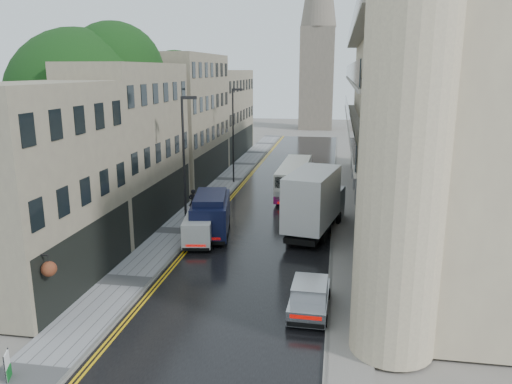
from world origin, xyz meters
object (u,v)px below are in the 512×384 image
(tree_far, at_px, (155,119))
(lamp_post_far, at_px, (233,136))
(silver_hatchback, at_px, (289,309))
(white_van, at_px, (184,236))
(navy_van, at_px, (192,222))
(tree_near, at_px, (82,126))
(pedestrian, at_px, (193,202))
(estate_sign, at_px, (7,366))
(lamp_post_near, at_px, (184,167))
(white_lorry, at_px, (290,207))
(cream_bus, at_px, (278,185))

(tree_far, xyz_separation_m, lamp_post_far, (7.08, 1.53, -1.70))
(silver_hatchback, bearing_deg, tree_far, 122.41)
(white_van, bearing_deg, navy_van, 73.13)
(tree_near, xyz_separation_m, tree_far, (0.30, 13.00, -0.72))
(tree_far, bearing_deg, navy_van, -63.04)
(pedestrian, relative_size, lamp_post_far, 0.22)
(pedestrian, xyz_separation_m, estate_sign, (-0.64, -20.93, -0.47))
(tree_far, bearing_deg, lamp_post_near, -63.17)
(tree_far, bearing_deg, white_lorry, -45.06)
(silver_hatchback, bearing_deg, white_lorry, 96.77)
(lamp_post_far, relative_size, estate_sign, 9.06)
(tree_far, distance_m, lamp_post_near, 15.90)
(tree_near, relative_size, estate_sign, 14.27)
(estate_sign, bearing_deg, white_van, 59.34)
(tree_near, height_order, pedestrian, tree_near)
(tree_near, xyz_separation_m, lamp_post_far, (7.38, 14.53, -2.41))
(white_lorry, bearing_deg, tree_far, 146.39)
(white_van, bearing_deg, lamp_post_far, 83.34)
(silver_hatchback, bearing_deg, estate_sign, -147.43)
(navy_van, height_order, lamp_post_far, lamp_post_far)
(pedestrian, xyz_separation_m, lamp_post_near, (0.76, -4.35, 3.51))
(white_van, relative_size, lamp_post_far, 0.45)
(tree_near, bearing_deg, estate_sign, -71.16)
(white_lorry, relative_size, navy_van, 1.46)
(cream_bus, xyz_separation_m, estate_sign, (-6.40, -26.29, -0.75))
(tree_far, bearing_deg, silver_hatchback, -58.96)
(cream_bus, relative_size, white_van, 2.45)
(lamp_post_far, distance_m, estate_sign, 32.49)
(lamp_post_near, height_order, estate_sign, lamp_post_near)
(cream_bus, relative_size, lamp_post_near, 1.10)
(tree_far, height_order, lamp_post_near, tree_far)
(tree_near, bearing_deg, navy_van, -18.85)
(cream_bus, distance_m, silver_hatchback, 20.85)
(navy_van, distance_m, lamp_post_far, 17.68)
(silver_hatchback, height_order, navy_van, navy_van)
(silver_hatchback, distance_m, navy_van, 11.58)
(white_van, distance_m, lamp_post_far, 18.98)
(cream_bus, bearing_deg, tree_near, -144.09)
(navy_van, relative_size, lamp_post_far, 0.64)
(tree_far, bearing_deg, cream_bus, -19.98)
(white_van, xyz_separation_m, estate_sign, (-2.16, -13.62, -0.32))
(tree_far, relative_size, cream_bus, 1.27)
(silver_hatchback, distance_m, pedestrian, 17.58)
(cream_bus, xyz_separation_m, silver_hatchback, (2.94, -20.64, -0.62))
(pedestrian, height_order, estate_sign, pedestrian)
(white_van, height_order, lamp_post_near, lamp_post_near)
(tree_far, xyz_separation_m, pedestrian, (6.38, -9.77, -5.16))
(lamp_post_near, bearing_deg, silver_hatchback, -61.96)
(silver_hatchback, relative_size, lamp_post_near, 0.43)
(estate_sign, bearing_deg, lamp_post_near, 63.53)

